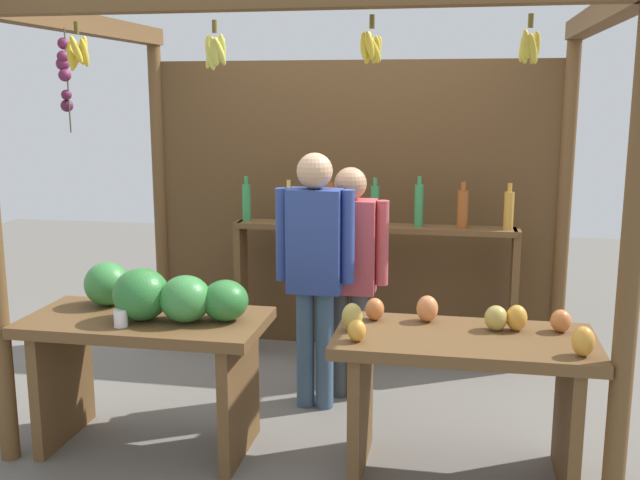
{
  "coord_description": "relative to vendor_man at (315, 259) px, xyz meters",
  "views": [
    {
      "loc": [
        0.79,
        -4.38,
        1.91
      ],
      "look_at": [
        0.0,
        -0.21,
        1.08
      ],
      "focal_mm": 41.66,
      "sensor_mm": 36.0,
      "label": 1
    }
  ],
  "objects": [
    {
      "name": "vendor_woman",
      "position": [
        0.18,
        0.2,
        -0.07
      ],
      "size": [
        0.48,
        0.2,
        1.48
      ],
      "rotation": [
        0.0,
        0.0,
        0.04
      ],
      "color": "#414543",
      "rests_on": "ground"
    },
    {
      "name": "fruit_counter_right",
      "position": [
        0.89,
        -0.69,
        -0.38
      ],
      "size": [
        1.28,
        0.64,
        0.88
      ],
      "color": "brown",
      "rests_on": "ground"
    },
    {
      "name": "vendor_man",
      "position": [
        0.0,
        0.0,
        0.0
      ],
      "size": [
        0.48,
        0.21,
        1.58
      ],
      "rotation": [
        0.0,
        0.0,
        -0.15
      ],
      "color": "#3E5975",
      "rests_on": "ground"
    },
    {
      "name": "fruit_counter_left",
      "position": [
        -0.76,
        -0.69,
        -0.27
      ],
      "size": [
        1.28,
        0.67,
        1.02
      ],
      "color": "brown",
      "rests_on": "ground"
    },
    {
      "name": "ground_plane",
      "position": [
        0.05,
        0.11,
        -0.94
      ],
      "size": [
        12.0,
        12.0,
        0.0
      ],
      "primitive_type": "plane",
      "color": "slate",
      "rests_on": "ground"
    },
    {
      "name": "bottle_shelf_unit",
      "position": [
        0.26,
        0.92,
        -0.14
      ],
      "size": [
        2.03,
        0.22,
        1.36
      ],
      "color": "brown",
      "rests_on": "ground"
    },
    {
      "name": "market_stall",
      "position": [
        0.05,
        0.6,
        0.47
      ],
      "size": [
        3.17,
        2.25,
        2.4
      ],
      "color": "brown",
      "rests_on": "ground"
    }
  ]
}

